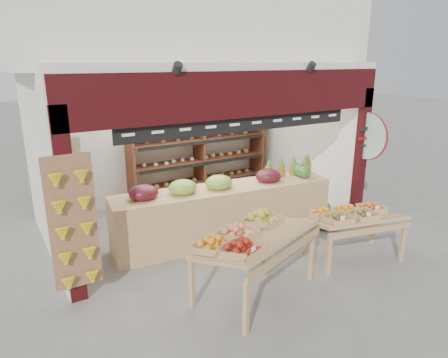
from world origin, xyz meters
TOP-DOWN VIEW (x-y plane):
  - ground at (0.00, 0.00)m, footprint 60.00×60.00m
  - shop_structure at (0.00, 1.61)m, footprint 6.36×5.12m
  - banana_board at (-2.73, -1.17)m, footprint 0.60×0.15m
  - gift_sign at (2.75, -1.15)m, footprint 0.04×0.93m
  - back_shelving at (0.73, 1.92)m, footprint 3.38×0.56m
  - refrigerator at (-2.40, 1.84)m, footprint 0.80×0.80m
  - cardboard_stack at (-1.04, 0.27)m, footprint 0.97×0.70m
  - mid_counter at (-0.06, -0.47)m, footprint 4.06×1.23m
  - display_table_left at (-0.73, -2.17)m, footprint 1.99×1.51m
  - display_table_right at (1.33, -2.15)m, footprint 1.63×1.14m
  - watermelon_pile at (1.92, -0.99)m, footprint 0.65×0.65m

SIDE VIEW (x-z plane):
  - ground at x=0.00m, z-range 0.00..0.00m
  - watermelon_pile at x=1.92m, z-range -0.09..0.42m
  - cardboard_stack at x=-1.04m, z-range -0.08..0.55m
  - mid_counter at x=-0.06m, z-range -0.07..1.16m
  - display_table_right at x=1.33m, z-range 0.26..1.22m
  - display_table_left at x=-0.73m, z-range 0.30..1.41m
  - refrigerator at x=-2.40m, z-range 0.00..1.76m
  - banana_board at x=-2.73m, z-range 0.22..2.02m
  - back_shelving at x=0.73m, z-range 0.19..2.25m
  - gift_sign at x=2.75m, z-range 1.29..2.21m
  - shop_structure at x=0.00m, z-range 1.22..6.62m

